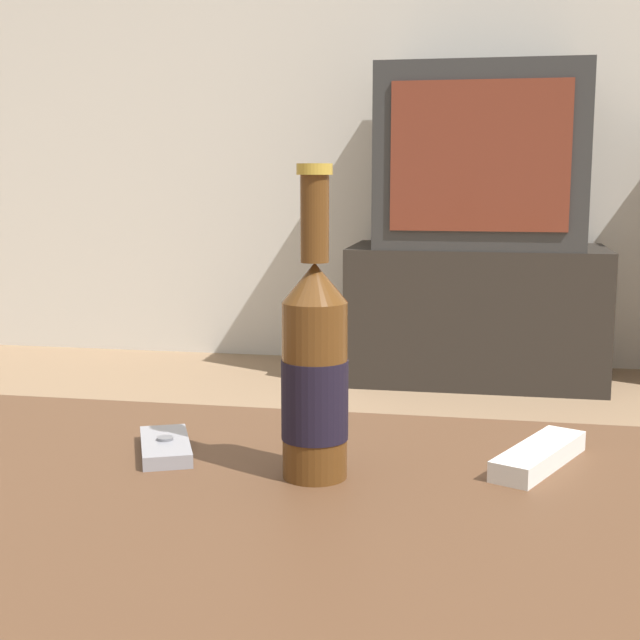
{
  "coord_description": "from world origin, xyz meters",
  "views": [
    {
      "loc": [
        0.26,
        -0.7,
        0.78
      ],
      "look_at": [
        0.05,
        0.39,
        0.59
      ],
      "focal_mm": 50.0,
      "sensor_mm": 36.0,
      "label": 1
    }
  ],
  "objects_px": {
    "television": "(480,158)",
    "remote_control": "(539,456)",
    "beer_bottle": "(315,370)",
    "cell_phone": "(165,446)",
    "tv_stand": "(476,313)"
  },
  "relations": [
    {
      "from": "tv_stand",
      "to": "beer_bottle",
      "type": "relative_size",
      "value": 3.26
    },
    {
      "from": "television",
      "to": "remote_control",
      "type": "xyz_separation_m",
      "value": [
        0.1,
        -2.53,
        -0.33
      ]
    },
    {
      "from": "television",
      "to": "beer_bottle",
      "type": "xyz_separation_m",
      "value": [
        -0.11,
        -2.6,
        -0.24
      ]
    },
    {
      "from": "beer_bottle",
      "to": "cell_phone",
      "type": "xyz_separation_m",
      "value": [
        -0.16,
        0.04,
        -0.1
      ]
    },
    {
      "from": "tv_stand",
      "to": "television",
      "type": "xyz_separation_m",
      "value": [
        0.0,
        -0.0,
        0.58
      ]
    },
    {
      "from": "tv_stand",
      "to": "cell_phone",
      "type": "distance_m",
      "value": 2.59
    },
    {
      "from": "remote_control",
      "to": "beer_bottle",
      "type": "bearing_deg",
      "value": -135.92
    },
    {
      "from": "tv_stand",
      "to": "remote_control",
      "type": "bearing_deg",
      "value": -87.83
    },
    {
      "from": "tv_stand",
      "to": "cell_phone",
      "type": "xyz_separation_m",
      "value": [
        -0.28,
        -2.57,
        0.25
      ]
    },
    {
      "from": "tv_stand",
      "to": "remote_control",
      "type": "xyz_separation_m",
      "value": [
        0.1,
        -2.54,
        0.25
      ]
    },
    {
      "from": "television",
      "to": "cell_phone",
      "type": "xyz_separation_m",
      "value": [
        -0.28,
        -2.56,
        -0.34
      ]
    },
    {
      "from": "tv_stand",
      "to": "beer_bottle",
      "type": "distance_m",
      "value": 2.63
    },
    {
      "from": "television",
      "to": "cell_phone",
      "type": "relative_size",
      "value": 6.11
    },
    {
      "from": "beer_bottle",
      "to": "cell_phone",
      "type": "relative_size",
      "value": 2.39
    },
    {
      "from": "tv_stand",
      "to": "cell_phone",
      "type": "relative_size",
      "value": 7.78
    }
  ]
}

